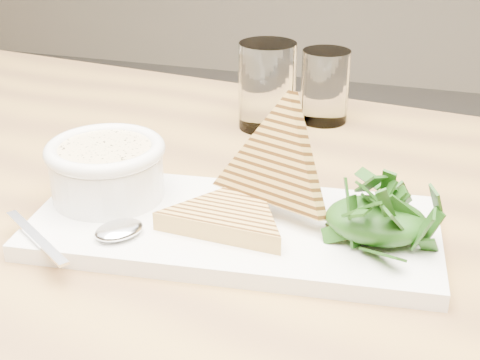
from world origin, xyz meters
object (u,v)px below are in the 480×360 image
(platter, at_px, (234,227))
(soup_bowl, at_px, (107,176))
(glass_far, at_px, (325,86))
(glass_near, at_px, (267,86))
(table_top, at_px, (116,213))

(platter, distance_m, soup_bowl, 0.14)
(platter, xyz_separation_m, glass_far, (0.02, 0.33, 0.04))
(platter, distance_m, glass_near, 0.30)
(table_top, distance_m, glass_near, 0.28)
(platter, bearing_deg, soup_bowl, 175.84)
(table_top, xyz_separation_m, glass_near, (0.10, 0.25, 0.08))
(table_top, distance_m, soup_bowl, 0.07)
(platter, xyz_separation_m, glass_near, (-0.05, 0.29, 0.05))
(platter, bearing_deg, glass_far, 86.09)
(soup_bowl, xyz_separation_m, glass_near, (0.09, 0.28, 0.02))
(table_top, distance_m, platter, 0.15)
(platter, height_order, glass_near, glass_near)
(platter, height_order, soup_bowl, soup_bowl)
(soup_bowl, bearing_deg, platter, -4.16)
(table_top, xyz_separation_m, glass_far, (0.17, 0.30, 0.07))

